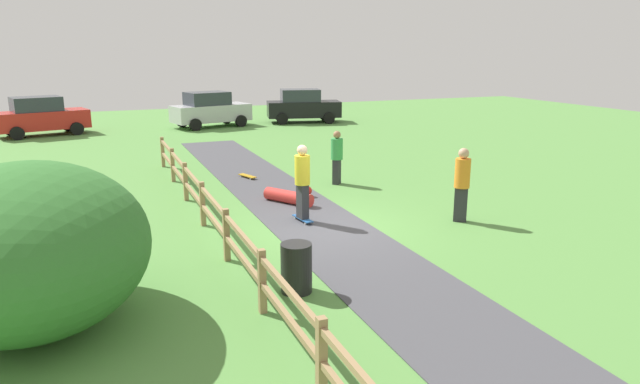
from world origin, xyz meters
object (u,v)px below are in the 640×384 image
parked_car_red (41,116)px  skateboard_loose (247,176)px  bush_large (30,247)px  skater_fallen (290,196)px  trash_bin (296,268)px  parked_car_black (303,106)px  bystander_green (337,155)px  skater_riding (302,179)px  parked_car_silver (210,110)px  bystander_orange (462,181)px

parked_car_red → skateboard_loose: bearing=-62.3°
bush_large → skater_fallen: bearing=41.6°
trash_bin → parked_car_black: bearing=69.4°
trash_bin → parked_car_red: size_ratio=0.20×
skater_fallen → bystander_green: bearing=37.9°
skateboard_loose → parked_car_red: size_ratio=0.18×
skater_riding → parked_car_silver: skater_riding is taller
trash_bin → parked_car_silver: (3.02, 22.46, 0.51)m
bystander_green → parked_car_black: (4.43, 15.08, 0.02)m
skateboard_loose → parked_car_silver: 13.34m
bush_large → skater_fallen: size_ratio=2.88×
skater_riding → skateboard_loose: 5.41m
skater_fallen → parked_car_black: size_ratio=0.33×
parked_car_red → bush_large: bearing=-86.9°
skater_fallen → parked_car_red: 18.25m
bystander_orange → skater_fallen: bearing=136.6°
skater_riding → parked_car_silver: size_ratio=0.43×
bush_large → parked_car_black: (12.64, 22.14, -0.33)m
skater_riding → bystander_green: (2.45, 3.48, -0.17)m
trash_bin → skater_fallen: trash_bin is taller
bush_large → parked_car_silver: bearing=71.9°
skateboard_loose → parked_car_black: bearing=62.5°
skater_fallen → bystander_orange: 4.76m
bush_large → bystander_orange: bearing=12.8°
skater_riding → bush_large: bearing=-148.2°
skater_fallen → parked_car_silver: (1.16, 16.74, 0.76)m
bush_large → bystander_orange: bush_large is taller
skateboard_loose → bystander_orange: size_ratio=0.44×
skater_riding → skater_fallen: bearing=80.9°
trash_bin → skater_riding: (1.57, 3.92, 0.66)m
skater_riding → skater_fallen: size_ratio=1.30×
parked_car_silver → skater_riding: bearing=-94.5°
skateboard_loose → bystander_orange: bearing=-61.2°
trash_bin → skateboard_loose: size_ratio=1.10×
bystander_green → parked_car_black: bearing=73.6°
bystander_orange → parked_car_red: (-10.65, 19.96, -0.08)m
skateboard_loose → bystander_orange: 7.74m
skater_fallen → trash_bin: bearing=-107.9°
parked_car_red → parked_car_black: bearing=0.1°
skateboard_loose → parked_car_black: 14.96m
skateboard_loose → trash_bin: bearing=-99.6°
bush_large → bystander_green: (8.21, 7.06, -0.35)m
bush_large → skateboard_loose: bearing=57.1°
skater_fallen → bush_large: bearing=-138.4°
skater_riding → bystander_orange: size_ratio=1.04×
bystander_orange → bystander_green: 5.06m
parked_car_black → bystander_orange: bearing=-99.0°
bush_large → parked_car_red: size_ratio=0.96×
parked_car_black → parked_car_silver: same height
skater_riding → parked_car_black: size_ratio=0.43×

